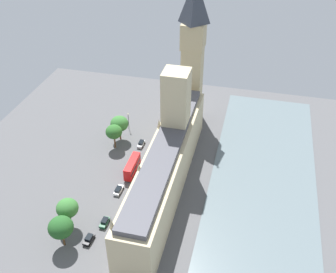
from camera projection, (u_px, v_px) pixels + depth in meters
The scene contains 16 objects.
ground_plane at pixel (160, 186), 126.29m from camera, with size 141.38×141.38×0.00m, color #565659.
river_thames at pixel (261, 203), 120.04m from camera, with size 33.21×127.24×0.25m, color slate.
parliament_building at pixel (167, 160), 121.90m from camera, with size 10.86×71.38×34.31m.
clock_tower at pixel (193, 51), 142.84m from camera, with size 8.37×8.37×55.07m.
car_silver_trailing at pixel (141, 144), 143.39m from camera, with size 1.95×4.57×1.74m.
double_decker_bus_corner at pixel (132, 166), 130.24m from camera, with size 2.66×10.50×4.75m.
car_white_far_end at pixel (119, 190), 123.61m from camera, with size 2.04×4.67×1.74m.
car_dark_green_opposite_hall at pixel (105, 222), 112.86m from camera, with size 1.98×4.19×1.74m.
car_black_leading at pixel (89, 239), 107.89m from camera, with size 2.17×4.27×1.74m.
pedestrian_midblock at pixel (111, 250), 104.95m from camera, with size 0.64×0.55×1.72m.
plane_tree_near_tower at pixel (61, 227), 103.49m from camera, with size 6.67×6.67×9.66m.
plane_tree_kerbside at pixel (114, 132), 139.16m from camera, with size 5.82×5.82×9.27m.
plane_tree_by_river_gate at pixel (67, 208), 108.81m from camera, with size 6.10×6.10×9.64m.
plane_tree_under_trees at pixel (119, 124), 143.24m from camera, with size 6.54×6.54×9.63m.
street_lamp_slot_10 at pixel (70, 215), 110.32m from camera, with size 0.56×0.56×6.15m.
street_lamp_slot_11 at pixel (128, 118), 149.86m from camera, with size 0.56×0.56×7.06m.
Camera 1 is at (-24.93, 90.43, 86.06)m, focal length 42.59 mm.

